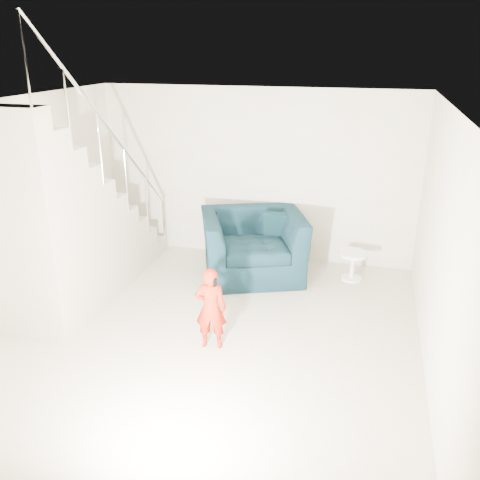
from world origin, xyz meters
name	(u,v)px	position (x,y,z in m)	size (l,w,h in m)	color
floor	(202,341)	(0.00, 0.00, 0.00)	(5.50, 5.50, 0.00)	tan
ceiling	(194,107)	(0.00, 0.00, 2.70)	(5.50, 5.50, 0.00)	silver
back_wall	(256,175)	(0.00, 2.75, 1.35)	(5.00, 5.00, 0.00)	#C3B39E
front_wall	(47,390)	(0.00, -2.75, 1.35)	(5.00, 5.00, 0.00)	#C3B39E
left_wall	(2,216)	(-2.50, 0.00, 1.35)	(5.50, 5.50, 0.00)	#C3B39E
right_wall	(442,257)	(2.50, 0.00, 1.35)	(5.50, 5.50, 0.00)	#C3B39E
armchair	(253,245)	(0.14, 1.97, 0.48)	(1.47, 1.28, 0.96)	black
toddler	(211,308)	(0.14, -0.06, 0.49)	(0.36, 0.24, 0.98)	#9F1105
side_table	(353,261)	(1.61, 2.18, 0.29)	(0.43, 0.43, 0.43)	white
staircase	(69,235)	(-2.00, 0.55, 0.95)	(1.02, 3.03, 3.62)	#ADA089
cushion	(277,224)	(0.44, 2.29, 0.72)	(0.40, 0.11, 0.38)	black
throw	(212,233)	(-0.51, 2.02, 0.60)	(0.05, 0.50, 0.56)	black
phone	(215,282)	(0.22, -0.12, 0.86)	(0.02, 0.05, 0.10)	black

